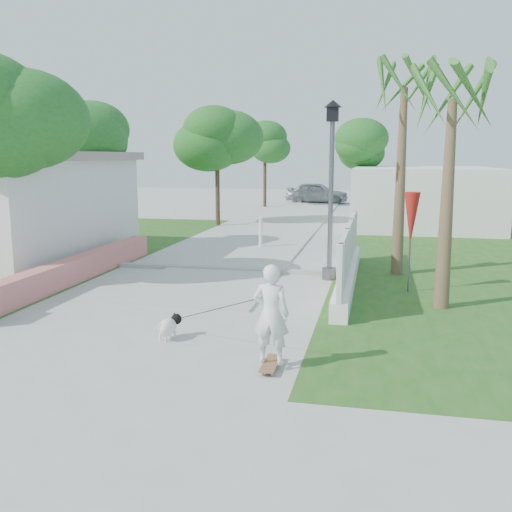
% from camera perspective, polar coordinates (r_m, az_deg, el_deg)
% --- Properties ---
extents(ground, '(90.00, 90.00, 0.00)m').
position_cam_1_polar(ground, '(10.14, -12.17, -8.05)').
color(ground, '#B7B7B2').
rests_on(ground, ground).
extents(path_strip, '(3.20, 36.00, 0.06)m').
position_cam_1_polar(path_strip, '(29.22, 4.01, 3.91)').
color(path_strip, '#B7B7B2').
rests_on(path_strip, ground).
extents(curb, '(6.50, 0.25, 0.10)m').
position_cam_1_polar(curb, '(15.62, -3.19, -1.31)').
color(curb, '#999993').
rests_on(curb, ground).
extents(grass_left, '(8.00, 20.00, 0.01)m').
position_cam_1_polar(grass_left, '(20.31, -21.07, 0.53)').
color(grass_left, '#21551A').
rests_on(grass_left, ground).
extents(grass_right, '(8.00, 20.00, 0.01)m').
position_cam_1_polar(grass_right, '(17.32, 21.67, -1.04)').
color(grass_right, '#21551A').
rests_on(grass_right, ground).
extents(pink_wall, '(0.45, 8.20, 0.80)m').
position_cam_1_polar(pink_wall, '(14.61, -18.38, -1.54)').
color(pink_wall, '#CA6867').
rests_on(pink_wall, ground).
extents(lattice_fence, '(0.35, 7.00, 1.50)m').
position_cam_1_polar(lattice_fence, '(14.03, 9.23, -0.65)').
color(lattice_fence, white).
rests_on(lattice_fence, ground).
extents(building_right, '(6.00, 8.00, 2.60)m').
position_cam_1_polar(building_right, '(26.91, 16.25, 5.73)').
color(building_right, silver).
rests_on(building_right, ground).
extents(street_lamp, '(0.44, 0.44, 4.44)m').
position_cam_1_polar(street_lamp, '(14.34, 7.53, 7.19)').
color(street_lamp, '#59595E').
rests_on(street_lamp, ground).
extents(bollard, '(0.14, 0.14, 1.09)m').
position_cam_1_polar(bollard, '(19.33, 0.47, 2.49)').
color(bollard, white).
rests_on(bollard, ground).
extents(patio_umbrella, '(0.36, 0.36, 2.30)m').
position_cam_1_polar(patio_umbrella, '(13.37, 15.26, 3.56)').
color(patio_umbrella, '#59595E').
rests_on(patio_umbrella, ground).
extents(tree_left_mid, '(3.20, 3.20, 4.85)m').
position_cam_1_polar(tree_left_mid, '(19.71, -17.17, 10.69)').
color(tree_left_mid, '#4C3826').
rests_on(tree_left_mid, ground).
extents(tree_path_left, '(3.40, 3.40, 5.23)m').
position_cam_1_polar(tree_path_left, '(25.74, -3.89, 11.55)').
color(tree_path_left, '#4C3826').
rests_on(tree_path_left, ground).
extents(tree_path_right, '(3.00, 3.00, 4.79)m').
position_cam_1_polar(tree_path_right, '(28.77, 10.56, 10.58)').
color(tree_path_right, '#4C3826').
rests_on(tree_path_right, ground).
extents(tree_path_far, '(3.20, 3.20, 5.17)m').
position_cam_1_polar(tree_path_far, '(35.43, 0.93, 11.12)').
color(tree_path_far, '#4C3826').
rests_on(tree_path_far, ground).
extents(palm_far, '(1.80, 1.80, 5.30)m').
position_cam_1_polar(palm_far, '(15.35, 14.57, 14.84)').
color(palm_far, brown).
rests_on(palm_far, ground).
extents(palm_near, '(1.80, 1.80, 4.70)m').
position_cam_1_polar(palm_near, '(12.09, 19.02, 13.50)').
color(palm_near, brown).
rests_on(palm_near, ground).
extents(skateboarder, '(2.25, 1.58, 1.57)m').
position_cam_1_polar(skateboarder, '(9.04, -3.64, -5.45)').
color(skateboarder, brown).
rests_on(skateboarder, ground).
extents(dog, '(0.44, 0.59, 0.43)m').
position_cam_1_polar(dog, '(9.93, -8.70, -6.92)').
color(dog, white).
rests_on(dog, ground).
extents(parked_car, '(4.23, 2.02, 1.39)m').
position_cam_1_polar(parked_car, '(38.43, 6.14, 6.32)').
color(parked_car, '#AAAEB2').
rests_on(parked_car, ground).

